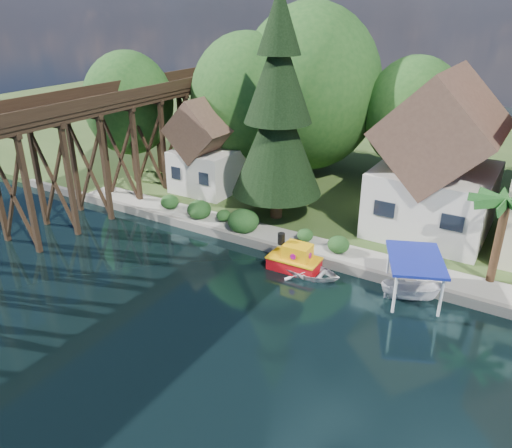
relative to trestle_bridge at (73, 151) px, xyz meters
The scene contains 14 objects.
ground 17.64m from the trestle_bridge, 17.91° to the right, with size 140.00×140.00×0.00m, color black.
bank 33.36m from the trestle_bridge, 60.97° to the left, with size 140.00×52.00×0.50m, color #2D441B.
seawall 20.82m from the trestle_bridge, ahead, with size 60.00×0.40×0.62m, color slate.
promenade 22.90m from the trestle_bridge, 10.63° to the left, with size 50.00×2.60×0.06m, color gray.
trestle_bridge is the anchor object (origin of this frame).
house_left 25.42m from the trestle_bridge, 25.21° to the left, with size 7.64×8.64×11.02m.
shed 10.69m from the trestle_bridge, 61.81° to the left, with size 5.09×5.40×7.85m.
bg_trees 23.48m from the trestle_bridge, 43.41° to the left, with size 49.90×13.30×10.57m.
shrubs 12.79m from the trestle_bridge, 19.72° to the left, with size 15.76×2.47×1.70m.
conifer 14.90m from the trestle_bridge, 29.14° to the left, with size 6.46×6.46×15.90m.
palm_tree 28.36m from the trestle_bridge, 10.78° to the left, with size 4.74×4.74×5.41m.
tugboat 17.94m from the trestle_bridge, ahead, with size 3.22×1.83×2.31m.
boat_white_a 19.19m from the trestle_bridge, ahead, with size 2.57×3.59×0.74m, color silver.
boat_canopy 24.75m from the trestle_bridge, ahead, with size 4.18×4.87×2.64m.
Camera 1 is at (13.28, -17.65, 15.22)m, focal length 35.00 mm.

